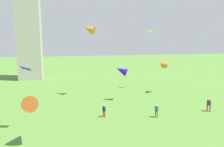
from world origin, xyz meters
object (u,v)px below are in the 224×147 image
kite_flying_5 (121,70)px  kite_flying_4 (89,29)px  kite_flying_0 (163,64)px  person_1 (157,110)px  kite_flying_2 (32,104)px  person_0 (104,110)px  kite_flying_1 (26,69)px  person_2 (209,104)px  kite_flying_3 (150,32)px

kite_flying_5 → kite_flying_4: bearing=-114.9°
kite_flying_0 → kite_flying_5: size_ratio=1.05×
person_1 → kite_flying_2: size_ratio=0.66×
person_0 → kite_flying_1: bearing=-98.5°
person_0 → kite_flying_5: size_ratio=0.63×
person_1 → kite_flying_5: 9.68m
person_2 → kite_flying_0: (-1.69, 10.88, 4.35)m
person_0 → kite_flying_3: kite_flying_3 is taller
kite_flying_4 → person_1: bearing=62.3°
kite_flying_0 → kite_flying_4: (-13.08, 1.41, 6.13)m
person_2 → kite_flying_3: (-2.83, 14.53, 10.17)m
kite_flying_5 → person_2: bearing=70.7°
person_1 → kite_flying_4: 17.99m
person_2 → kite_flying_5: bearing=28.6°
person_2 → kite_flying_2: (-22.27, -4.12, 2.70)m
person_1 → kite_flying_1: size_ratio=1.55×
person_0 → kite_flying_5: 9.02m
kite_flying_5 → kite_flying_1: bearing=-36.8°
kite_flying_1 → kite_flying_5: bearing=-134.8°
person_1 → kite_flying_3: bearing=-31.6°
kite_flying_0 → kite_flying_3: 6.96m
person_1 → kite_flying_2: (-14.34, -3.55, 2.77)m
kite_flying_2 → kite_flying_5: (12.04, 12.09, 1.18)m
person_2 → kite_flying_5: size_ratio=0.73×
person_1 → kite_flying_4: kite_flying_4 is taller
person_2 → kite_flying_1: bearing=68.8°
kite_flying_3 → kite_flying_1: bearing=-122.7°
person_2 → person_1: bearing=70.7°
person_0 → kite_flying_5: kite_flying_5 is taller
person_1 → person_0: bearing=63.1°
kite_flying_3 → kite_flying_5: 11.72m
kite_flying_1 → kite_flying_4: size_ratio=0.41×
kite_flying_5 → person_1: bearing=33.7°
person_1 → kite_flying_4: bearing=15.1°
person_1 → kite_flying_5: (-2.29, 8.54, 3.95)m
kite_flying_0 → kite_flying_5: kite_flying_0 is taller
person_2 → kite_flying_0: 11.84m
kite_flying_3 → kite_flying_4: kite_flying_4 is taller
kite_flying_1 → kite_flying_2: size_ratio=0.42×
person_1 → person_2: (7.93, 0.57, 0.08)m
person_2 → kite_flying_5: kite_flying_5 is taller
kite_flying_0 → kite_flying_2: bearing=-103.2°
kite_flying_2 → kite_flying_3: size_ratio=2.13×
person_2 → kite_flying_4: bearing=26.8°
person_2 → kite_flying_1: size_ratio=1.68×
kite_flying_1 → kite_flying_3: (20.27, 15.41, 4.47)m
person_1 → kite_flying_2: bearing=91.0°
person_1 → kite_flying_3: 18.95m
person_0 → kite_flying_5: (4.15, 6.93, 4.00)m
kite_flying_4 → kite_flying_5: kite_flying_4 is taller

